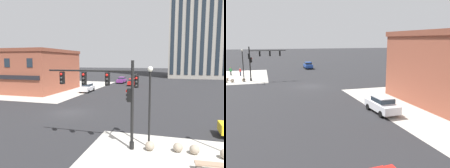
{
  "view_description": "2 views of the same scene",
  "coord_description": "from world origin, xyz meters",
  "views": [
    {
      "loc": [
        11.38,
        -21.56,
        5.99
      ],
      "look_at": [
        4.66,
        1.91,
        3.3
      ],
      "focal_mm": 33.42,
      "sensor_mm": 36.0,
      "label": 1
    },
    {
      "loc": [
        6.75,
        36.65,
        7.21
      ],
      "look_at": [
        -1.33,
        10.84,
        2.22
      ],
      "focal_mm": 38.63,
      "sensor_mm": 36.0,
      "label": 2
    }
  ],
  "objects": [
    {
      "name": "bollard_sphere_curb_b",
      "position": [
        11.93,
        -7.65,
        0.31
      ],
      "size": [
        0.62,
        0.62,
        0.62
      ],
      "primitive_type": "sphere",
      "color": "gray",
      "rests_on": "ground"
    },
    {
      "name": "pedestrian_at_curb",
      "position": [
        11.2,
        -15.25,
        0.92
      ],
      "size": [
        0.35,
        0.49,
        1.61
      ],
      "color": "#232847",
      "rests_on": "ground"
    },
    {
      "name": "bollard_sphere_curb_a",
      "position": [
        10.12,
        -7.91,
        0.31
      ],
      "size": [
        0.62,
        0.62,
        0.62
      ],
      "primitive_type": "sphere",
      "color": "gray",
      "rests_on": "ground"
    },
    {
      "name": "car_cross_eastbound",
      "position": [
        -4.37,
        15.84,
        0.92
      ],
      "size": [
        1.98,
        4.44,
        1.68
      ],
      "color": "silver",
      "rests_on": "ground"
    },
    {
      "name": "bollard_sphere_curb_c",
      "position": [
        12.95,
        -7.71,
        0.31
      ],
      "size": [
        0.62,
        0.62,
        0.62
      ],
      "primitive_type": "sphere",
      "color": "gray",
      "rests_on": "ground"
    },
    {
      "name": "car_main_northbound_near",
      "position": [
        -4.13,
        -23.38,
        0.92
      ],
      "size": [
        1.91,
        4.41,
        1.68
      ],
      "color": "#23479E",
      "rests_on": "ground"
    },
    {
      "name": "pedestrian_walking_east",
      "position": [
        13.12,
        -16.52,
        0.97
      ],
      "size": [
        0.51,
        0.32,
        1.69
      ],
      "color": "#333333",
      "rests_on": "ground"
    },
    {
      "name": "ground_plane",
      "position": [
        0.0,
        0.0,
        0.0
      ],
      "size": [
        320.0,
        320.0,
        0.0
      ],
      "primitive_type": "plane",
      "color": "#262628"
    },
    {
      "name": "traffic_signal_main",
      "position": [
        7.48,
        -7.85,
        3.92
      ],
      "size": [
        6.37,
        2.09,
        6.04
      ],
      "color": "black",
      "rests_on": "ground"
    },
    {
      "name": "street_lamp_corner_near",
      "position": [
        10.0,
        -7.4,
        3.52
      ],
      "size": [
        0.36,
        0.36,
        5.64
      ],
      "color": "black",
      "rests_on": "ground"
    }
  ]
}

